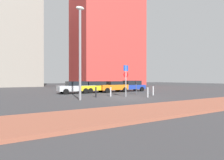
{
  "coord_description": "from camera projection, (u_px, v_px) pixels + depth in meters",
  "views": [
    {
      "loc": [
        -8.86,
        -13.64,
        1.74
      ],
      "look_at": [
        -0.26,
        2.29,
        1.63
      ],
      "focal_mm": 27.93,
      "sensor_mm": 36.0,
      "label": 1
    }
  ],
  "objects": [
    {
      "name": "parked_car_orange",
      "position": [
        113.0,
        86.0,
        23.22
      ],
      "size": [
        4.11,
        2.28,
        1.44
      ],
      "color": "orange",
      "rests_on": "ground"
    },
    {
      "name": "traffic_bollard_edge",
      "position": [
        148.0,
        92.0,
        16.38
      ],
      "size": [
        0.13,
        0.13,
        0.95
      ],
      "primitive_type": "cylinder",
      "color": "#B7B7BC",
      "rests_on": "ground"
    },
    {
      "name": "ground_plane",
      "position": [
        126.0,
        98.0,
        16.22
      ],
      "size": [
        120.0,
        120.0,
        0.0
      ],
      "primitive_type": "plane",
      "color": "#38383A"
    },
    {
      "name": "building_colorful_midrise",
      "position": [
        106.0,
        28.0,
        48.53
      ],
      "size": [
        16.73,
        15.0,
        31.99
      ],
      "primitive_type": "cube",
      "color": "#BF3833",
      "rests_on": "ground"
    },
    {
      "name": "parked_car_yellow",
      "position": [
        94.0,
        87.0,
        22.23
      ],
      "size": [
        4.59,
        2.17,
        1.45
      ],
      "color": "gold",
      "rests_on": "ground"
    },
    {
      "name": "street_lamp",
      "position": [
        80.0,
        46.0,
        14.38
      ],
      "size": [
        0.7,
        0.36,
        7.74
      ],
      "color": "gray",
      "rests_on": "ground"
    },
    {
      "name": "parking_sign_post",
      "position": [
        126.0,
        77.0,
        16.93
      ],
      "size": [
        0.6,
        0.12,
        3.1
      ],
      "color": "gray",
      "rests_on": "ground"
    },
    {
      "name": "traffic_bollard_near",
      "position": [
        111.0,
        92.0,
        17.33
      ],
      "size": [
        0.14,
        0.14,
        0.92
      ],
      "primitive_type": "cylinder",
      "color": "#B7B7BC",
      "rests_on": "ground"
    },
    {
      "name": "parked_car_blue",
      "position": [
        131.0,
        86.0,
        24.8
      ],
      "size": [
        4.23,
        2.09,
        1.51
      ],
      "color": "#1E389E",
      "rests_on": "ground"
    },
    {
      "name": "sidewalk_brick",
      "position": [
        185.0,
        107.0,
        10.53
      ],
      "size": [
        40.0,
        3.48,
        0.14
      ],
      "primitive_type": "cube",
      "color": "#93513D",
      "rests_on": "ground"
    },
    {
      "name": "traffic_bollard_far",
      "position": [
        96.0,
        92.0,
        16.52
      ],
      "size": [
        0.13,
        0.13,
        0.98
      ],
      "primitive_type": "cylinder",
      "color": "black",
      "rests_on": "ground"
    },
    {
      "name": "traffic_bollard_mid",
      "position": [
        153.0,
        91.0,
        18.47
      ],
      "size": [
        0.15,
        0.15,
        0.97
      ],
      "primitive_type": "cylinder",
      "color": "#B7B7BC",
      "rests_on": "ground"
    },
    {
      "name": "building_under_construction",
      "position": [
        9.0,
        41.0,
        40.64
      ],
      "size": [
        13.9,
        11.33,
        21.42
      ],
      "primitive_type": "cube",
      "color": "gray",
      "rests_on": "ground"
    },
    {
      "name": "parked_car_silver",
      "position": [
        76.0,
        87.0,
        20.99
      ],
      "size": [
        4.42,
        2.01,
        1.46
      ],
      "color": "#B7BABF",
      "rests_on": "ground"
    },
    {
      "name": "parking_meter",
      "position": [
        136.0,
        86.0,
        19.7
      ],
      "size": [
        0.18,
        0.14,
        1.47
      ],
      "color": "#4C4C51",
      "rests_on": "ground"
    }
  ]
}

